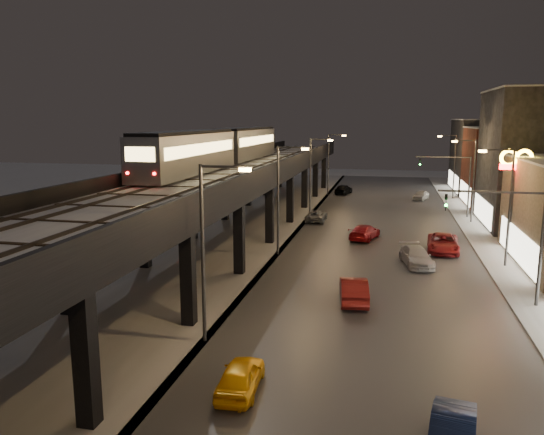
{
  "coord_description": "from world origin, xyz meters",
  "views": [
    {
      "loc": [
        8.09,
        -10.92,
        11.09
      ],
      "look_at": [
        0.98,
        21.18,
        5.0
      ],
      "focal_mm": 35.0,
      "sensor_mm": 36.0,
      "label": 1
    }
  ],
  "objects_px": {
    "car_taxi": "(240,378)",
    "car_onc_white": "(416,257)",
    "car_mid_dark": "(365,233)",
    "car_far_white": "(343,190)",
    "car_onc_dark": "(443,244)",
    "car_onc_red": "(421,196)",
    "subway_train": "(222,147)",
    "car_near_white": "(354,290)",
    "car_mid_silver": "(316,216)"
  },
  "relations": [
    {
      "from": "car_mid_dark",
      "to": "car_onc_white",
      "type": "xyz_separation_m",
      "value": [
        4.32,
        -8.21,
        -0.0
      ]
    },
    {
      "from": "car_near_white",
      "to": "car_mid_silver",
      "type": "xyz_separation_m",
      "value": [
        -5.79,
        25.5,
        -0.15
      ]
    },
    {
      "from": "car_near_white",
      "to": "car_far_white",
      "type": "distance_m",
      "value": 48.11
    },
    {
      "from": "car_taxi",
      "to": "car_onc_white",
      "type": "distance_m",
      "value": 22.86
    },
    {
      "from": "car_mid_dark",
      "to": "car_near_white",
      "type": "bearing_deg",
      "value": 105.19
    },
    {
      "from": "car_far_white",
      "to": "car_onc_dark",
      "type": "height_order",
      "value": "car_onc_dark"
    },
    {
      "from": "car_onc_dark",
      "to": "car_onc_red",
      "type": "height_order",
      "value": "car_onc_dark"
    },
    {
      "from": "car_taxi",
      "to": "car_mid_silver",
      "type": "bearing_deg",
      "value": -90.02
    },
    {
      "from": "car_near_white",
      "to": "car_mid_silver",
      "type": "relative_size",
      "value": 1.05
    },
    {
      "from": "car_near_white",
      "to": "car_onc_red",
      "type": "height_order",
      "value": "car_near_white"
    },
    {
      "from": "car_mid_silver",
      "to": "car_onc_white",
      "type": "xyz_separation_m",
      "value": [
        9.93,
        -16.13,
        0.07
      ]
    },
    {
      "from": "car_taxi",
      "to": "car_onc_white",
      "type": "height_order",
      "value": "car_onc_white"
    },
    {
      "from": "car_mid_dark",
      "to": "car_far_white",
      "type": "xyz_separation_m",
      "value": [
        -4.57,
        30.3,
        0.05
      ]
    },
    {
      "from": "car_onc_dark",
      "to": "car_onc_white",
      "type": "xyz_separation_m",
      "value": [
        -2.4,
        -4.79,
        -0.07
      ]
    },
    {
      "from": "car_near_white",
      "to": "car_far_white",
      "type": "bearing_deg",
      "value": -91.36
    },
    {
      "from": "car_taxi",
      "to": "car_onc_dark",
      "type": "xyz_separation_m",
      "value": [
        10.33,
        26.22,
        0.1
      ]
    },
    {
      "from": "car_taxi",
      "to": "car_mid_dark",
      "type": "relative_size",
      "value": 0.81
    },
    {
      "from": "car_mid_silver",
      "to": "car_far_white",
      "type": "xyz_separation_m",
      "value": [
        1.04,
        22.37,
        0.12
      ]
    },
    {
      "from": "car_mid_dark",
      "to": "car_onc_white",
      "type": "bearing_deg",
      "value": 132.35
    },
    {
      "from": "car_taxi",
      "to": "car_far_white",
      "type": "xyz_separation_m",
      "value": [
        -0.96,
        59.94,
        0.08
      ]
    },
    {
      "from": "car_far_white",
      "to": "car_onc_white",
      "type": "height_order",
      "value": "car_far_white"
    },
    {
      "from": "car_taxi",
      "to": "car_onc_white",
      "type": "xyz_separation_m",
      "value": [
        7.93,
        21.43,
        0.03
      ]
    },
    {
      "from": "car_onc_dark",
      "to": "car_mid_dark",
      "type": "bearing_deg",
      "value": 156.67
    },
    {
      "from": "car_mid_silver",
      "to": "car_onc_red",
      "type": "relative_size",
      "value": 1.14
    },
    {
      "from": "car_taxi",
      "to": "car_onc_white",
      "type": "relative_size",
      "value": 0.81
    },
    {
      "from": "car_far_white",
      "to": "car_onc_white",
      "type": "relative_size",
      "value": 0.91
    },
    {
      "from": "subway_train",
      "to": "car_near_white",
      "type": "height_order",
      "value": "subway_train"
    },
    {
      "from": "car_mid_dark",
      "to": "car_onc_red",
      "type": "distance_m",
      "value": 27.43
    },
    {
      "from": "car_taxi",
      "to": "car_onc_red",
      "type": "distance_m",
      "value": 57.2
    },
    {
      "from": "car_far_white",
      "to": "car_onc_white",
      "type": "bearing_deg",
      "value": 116.25
    },
    {
      "from": "car_mid_silver",
      "to": "subway_train",
      "type": "bearing_deg",
      "value": 31.58
    },
    {
      "from": "subway_train",
      "to": "car_taxi",
      "type": "distance_m",
      "value": 34.78
    },
    {
      "from": "car_onc_dark",
      "to": "car_taxi",
      "type": "bearing_deg",
      "value": -107.85
    },
    {
      "from": "car_taxi",
      "to": "car_onc_dark",
      "type": "bearing_deg",
      "value": -114.57
    },
    {
      "from": "car_taxi",
      "to": "car_mid_dark",
      "type": "height_order",
      "value": "car_mid_dark"
    },
    {
      "from": "car_onc_red",
      "to": "car_near_white",
      "type": "bearing_deg",
      "value": -80.66
    },
    {
      "from": "car_near_white",
      "to": "car_taxi",
      "type": "bearing_deg",
      "value": 65.52
    },
    {
      "from": "car_onc_white",
      "to": "car_onc_red",
      "type": "height_order",
      "value": "car_onc_white"
    },
    {
      "from": "car_near_white",
      "to": "car_onc_white",
      "type": "relative_size",
      "value": 0.98
    },
    {
      "from": "subway_train",
      "to": "car_far_white",
      "type": "bearing_deg",
      "value": 70.25
    },
    {
      "from": "subway_train",
      "to": "car_mid_dark",
      "type": "xyz_separation_m",
      "value": [
        14.57,
        -2.45,
        -7.69
      ]
    },
    {
      "from": "car_far_white",
      "to": "car_onc_dark",
      "type": "relative_size",
      "value": 0.8
    },
    {
      "from": "car_mid_silver",
      "to": "car_onc_white",
      "type": "height_order",
      "value": "car_onc_white"
    },
    {
      "from": "subway_train",
      "to": "car_onc_red",
      "type": "bearing_deg",
      "value": 48.99
    },
    {
      "from": "car_mid_dark",
      "to": "car_onc_dark",
      "type": "xyz_separation_m",
      "value": [
        6.72,
        -3.42,
        0.07
      ]
    },
    {
      "from": "car_near_white",
      "to": "car_far_white",
      "type": "relative_size",
      "value": 1.07
    },
    {
      "from": "subway_train",
      "to": "car_onc_white",
      "type": "height_order",
      "value": "subway_train"
    },
    {
      "from": "car_onc_red",
      "to": "car_onc_dark",
      "type": "bearing_deg",
      "value": -72.09
    },
    {
      "from": "car_taxi",
      "to": "car_onc_dark",
      "type": "distance_m",
      "value": 28.18
    },
    {
      "from": "car_mid_silver",
      "to": "car_mid_dark",
      "type": "xyz_separation_m",
      "value": [
        5.61,
        -7.93,
        0.07
      ]
    }
  ]
}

